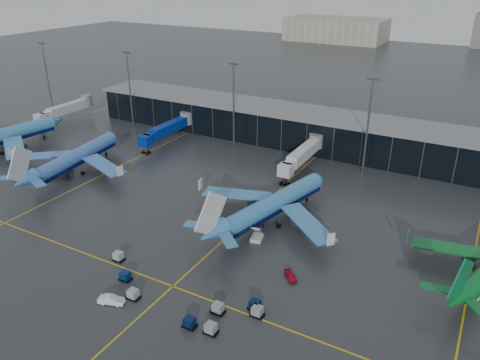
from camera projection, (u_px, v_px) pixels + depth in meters
The scene contains 11 objects.
ground at pixel (177, 233), 97.56m from camera, with size 600.00×600.00×0.00m, color #282B2D.
terminal_pier at pixel (295, 127), 144.50m from camera, with size 142.00×17.00×10.70m.
jet_bridges at pixel (167, 129), 145.25m from camera, with size 94.00×27.50×7.20m.
flood_masts at pixel (296, 112), 129.26m from camera, with size 203.00×0.50×25.50m.
taxi_lines at pixel (244, 222), 101.55m from camera, with size 220.00×120.00×0.02m.
airliner_arkefly at pixel (76, 148), 124.55m from camera, with size 36.69×41.78×12.84m, color #3D75CB, non-canonical shape.
airliner_klm_near at pixel (275, 193), 99.88m from camera, with size 36.87×41.99×12.90m, color #3A7EBF, non-canonical shape.
baggage_carts at pixel (186, 299), 76.96m from camera, with size 32.18×10.01×1.70m.
mobile_airstair at pixel (257, 236), 94.84m from camera, with size 2.84×3.60×3.45m.
service_van_red at pixel (291, 275), 83.04m from camera, with size 1.47×3.65×1.24m, color #AE0D28.
service_van_white at pixel (111, 300), 76.85m from camera, with size 1.54×4.41×1.45m, color white.
Camera 1 is at (52.37, -67.02, 50.76)m, focal length 35.00 mm.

